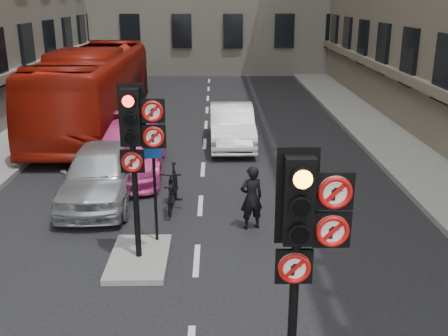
{
  "coord_description": "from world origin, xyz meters",
  "views": [
    {
      "loc": [
        0.41,
        -4.81,
        5.29
      ],
      "look_at": [
        0.55,
        3.29,
        2.6
      ],
      "focal_mm": 42.0,
      "sensor_mm": 36.0,
      "label": 1
    }
  ],
  "objects_px": {
    "signal_far": "(137,136)",
    "car_white": "(232,125)",
    "motorcycle": "(173,187)",
    "car_pink": "(130,149)",
    "info_sign": "(154,179)",
    "signal_near": "(304,228)",
    "car_silver": "(100,173)",
    "motorcyclist": "(251,198)",
    "bus_red": "(95,89)"
  },
  "relations": [
    {
      "from": "signal_far",
      "to": "car_white",
      "type": "bearing_deg",
      "value": 76.61
    },
    {
      "from": "car_white",
      "to": "motorcycle",
      "type": "height_order",
      "value": "car_white"
    },
    {
      "from": "car_white",
      "to": "car_pink",
      "type": "xyz_separation_m",
      "value": [
        -3.26,
        -3.04,
        0.01
      ]
    },
    {
      "from": "car_pink",
      "to": "info_sign",
      "type": "bearing_deg",
      "value": -77.68
    },
    {
      "from": "signal_near",
      "to": "info_sign",
      "type": "height_order",
      "value": "signal_near"
    },
    {
      "from": "motorcycle",
      "to": "info_sign",
      "type": "height_order",
      "value": "info_sign"
    },
    {
      "from": "car_silver",
      "to": "signal_near",
      "type": "bearing_deg",
      "value": -62.51
    },
    {
      "from": "car_white",
      "to": "car_pink",
      "type": "relative_size",
      "value": 0.87
    },
    {
      "from": "car_pink",
      "to": "motorcyclist",
      "type": "distance_m",
      "value": 5.51
    },
    {
      "from": "car_pink",
      "to": "motorcycle",
      "type": "relative_size",
      "value": 2.72
    },
    {
      "from": "signal_far",
      "to": "motorcycle",
      "type": "xyz_separation_m",
      "value": [
        0.41,
        2.87,
        -2.14
      ]
    },
    {
      "from": "signal_far",
      "to": "car_pink",
      "type": "bearing_deg",
      "value": 101.09
    },
    {
      "from": "bus_red",
      "to": "signal_near",
      "type": "bearing_deg",
      "value": -68.82
    },
    {
      "from": "motorcycle",
      "to": "info_sign",
      "type": "bearing_deg",
      "value": -93.19
    },
    {
      "from": "car_pink",
      "to": "motorcycle",
      "type": "xyz_separation_m",
      "value": [
        1.56,
        -2.97,
        -0.18
      ]
    },
    {
      "from": "car_pink",
      "to": "info_sign",
      "type": "relative_size",
      "value": 2.31
    },
    {
      "from": "car_silver",
      "to": "bus_red",
      "type": "height_order",
      "value": "bus_red"
    },
    {
      "from": "signal_far",
      "to": "motorcycle",
      "type": "height_order",
      "value": "signal_far"
    },
    {
      "from": "signal_near",
      "to": "car_silver",
      "type": "relative_size",
      "value": 0.8
    },
    {
      "from": "bus_red",
      "to": "motorcyclist",
      "type": "bearing_deg",
      "value": -59.89
    },
    {
      "from": "motorcycle",
      "to": "motorcyclist",
      "type": "xyz_separation_m",
      "value": [
        1.94,
        -1.28,
        0.21
      ]
    },
    {
      "from": "car_pink",
      "to": "car_silver",
      "type": "bearing_deg",
      "value": -102.72
    },
    {
      "from": "signal_near",
      "to": "signal_far",
      "type": "distance_m",
      "value": 4.77
    },
    {
      "from": "car_white",
      "to": "info_sign",
      "type": "distance_m",
      "value": 8.4
    },
    {
      "from": "car_pink",
      "to": "motorcyclist",
      "type": "xyz_separation_m",
      "value": [
        3.5,
        -4.25,
        0.03
      ]
    },
    {
      "from": "motorcyclist",
      "to": "bus_red",
      "type": "bearing_deg",
      "value": -77.72
    },
    {
      "from": "car_pink",
      "to": "bus_red",
      "type": "height_order",
      "value": "bus_red"
    },
    {
      "from": "motorcyclist",
      "to": "motorcycle",
      "type": "bearing_deg",
      "value": -51.19
    },
    {
      "from": "car_pink",
      "to": "signal_far",
      "type": "bearing_deg",
      "value": -81.51
    },
    {
      "from": "motorcycle",
      "to": "car_pink",
      "type": "bearing_deg",
      "value": 119.82
    },
    {
      "from": "signal_near",
      "to": "motorcycle",
      "type": "height_order",
      "value": "signal_near"
    },
    {
      "from": "signal_near",
      "to": "car_pink",
      "type": "distance_m",
      "value": 10.69
    },
    {
      "from": "car_silver",
      "to": "signal_far",
      "type": "bearing_deg",
      "value": -67.36
    },
    {
      "from": "signal_far",
      "to": "info_sign",
      "type": "bearing_deg",
      "value": 73.84
    },
    {
      "from": "signal_near",
      "to": "info_sign",
      "type": "xyz_separation_m",
      "value": [
        -2.39,
        4.74,
        -1.03
      ]
    },
    {
      "from": "info_sign",
      "to": "car_white",
      "type": "bearing_deg",
      "value": 60.85
    },
    {
      "from": "car_white",
      "to": "car_pink",
      "type": "distance_m",
      "value": 4.46
    },
    {
      "from": "car_white",
      "to": "motorcyclist",
      "type": "distance_m",
      "value": 7.3
    },
    {
      "from": "car_white",
      "to": "info_sign",
      "type": "relative_size",
      "value": 2.01
    },
    {
      "from": "car_pink",
      "to": "motorcycle",
      "type": "bearing_deg",
      "value": -64.93
    },
    {
      "from": "car_white",
      "to": "motorcyclist",
      "type": "bearing_deg",
      "value": -89.21
    },
    {
      "from": "signal_far",
      "to": "motorcycle",
      "type": "relative_size",
      "value": 1.9
    },
    {
      "from": "car_pink",
      "to": "info_sign",
      "type": "distance_m",
      "value": 5.34
    },
    {
      "from": "signal_far",
      "to": "bus_red",
      "type": "xyz_separation_m",
      "value": [
        -3.39,
        11.52,
        -1.06
      ]
    },
    {
      "from": "signal_far",
      "to": "info_sign",
      "type": "distance_m",
      "value": 1.38
    },
    {
      "from": "car_white",
      "to": "motorcycle",
      "type": "distance_m",
      "value": 6.25
    },
    {
      "from": "signal_near",
      "to": "motorcycle",
      "type": "xyz_separation_m",
      "value": [
        -2.19,
        6.87,
        -2.02
      ]
    },
    {
      "from": "signal_near",
      "to": "car_white",
      "type": "height_order",
      "value": "signal_near"
    },
    {
      "from": "car_silver",
      "to": "car_white",
      "type": "relative_size",
      "value": 1.0
    },
    {
      "from": "signal_near",
      "to": "signal_far",
      "type": "xyz_separation_m",
      "value": [
        -2.6,
        4.0,
        0.12
      ]
    }
  ]
}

